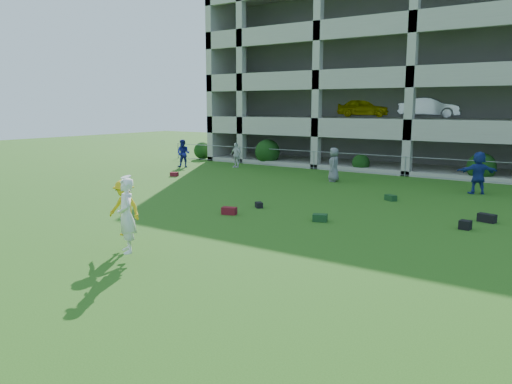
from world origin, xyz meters
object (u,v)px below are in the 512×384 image
Objects in this scene: crate_d at (465,225)px; frisbee_contest at (125,211)px; bystander_a at (183,153)px; bystander_b at (236,155)px; bystander_c at (334,165)px; bystander_d at (478,173)px; parking_garage at (449,78)px.

frisbee_contest reaches higher than crate_d.
frisbee_contest is (12.23, -15.56, 0.28)m from bystander_a.
bystander_b is 19.83m from frisbee_contest.
bystander_c reaches higher than crate_d.
bystander_d reaches higher than bystander_a.
parking_garage is (-4.68, 12.54, 5.02)m from bystander_d.
parking_garage is at bearing 87.17° from frisbee_contest.
bystander_a is at bearing -141.17° from bystander_b.
bystander_c is at bearing -101.29° from parking_garage.
frisbee_contest is 0.07× the size of parking_garage.
parking_garage is (10.70, 10.85, 5.19)m from bystander_b.
bystander_d is at bearing -1.02° from bystander_b.
bystander_b is (2.93, 1.95, -0.10)m from bystander_a.
bystander_d is at bearing 68.85° from bystander_c.
frisbee_contest is (9.30, -17.51, 0.38)m from bystander_b.
parking_garage is at bearing 50.63° from bystander_b.
bystander_d reaches higher than bystander_c.
bystander_a is 19.79m from frisbee_contest.
bystander_a is 0.06× the size of parking_garage.
bystander_d is 0.99× the size of frisbee_contest.
bystander_d is (15.38, -1.69, 0.17)m from bystander_b.
bystander_b is at bearing -37.34° from bystander_d.
frisbee_contest is (1.16, -15.51, 0.28)m from bystander_c.
bystander_a is at bearing 128.16° from frisbee_contest.
crate_d is at bearing 25.45° from bystander_c.
bystander_c is 0.93× the size of bystander_d.
bystander_d is at bearing -20.08° from bystander_a.
parking_garage reaches higher than bystander_a.
bystander_b is at bearing 117.97° from frisbee_contest.
bystander_b reaches higher than crate_d.
parking_garage is at bearing -100.59° from bystander_d.
bystander_a is 1.13× the size of bystander_b.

